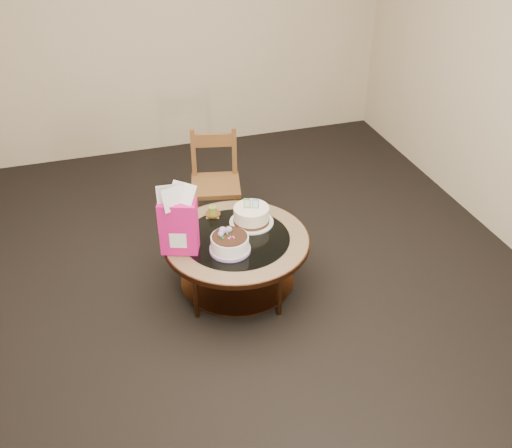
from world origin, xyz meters
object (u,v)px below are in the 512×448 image
object	(u,v)px
decorated_cake	(230,244)
coffee_table	(237,247)
cream_cake	(251,216)
dining_chair	(215,182)
gift_bag	(178,220)

from	to	relation	value
decorated_cake	coffee_table	bearing A→B (deg)	57.31
coffee_table	cream_cake	size ratio (longest dim) A/B	3.22
cream_cake	dining_chair	distance (m)	0.71
coffee_table	dining_chair	xyz separation A→B (m)	(0.06, 0.85, 0.05)
dining_chair	coffee_table	bearing A→B (deg)	-81.89
cream_cake	dining_chair	size ratio (longest dim) A/B	0.38
cream_cake	gift_bag	distance (m)	0.60
coffee_table	cream_cake	distance (m)	0.25
coffee_table	gift_bag	xyz separation A→B (m)	(-0.40, -0.03, 0.32)
decorated_cake	cream_cake	size ratio (longest dim) A/B	0.87
gift_bag	dining_chair	size ratio (longest dim) A/B	0.58
decorated_cake	gift_bag	distance (m)	0.38
decorated_cake	dining_chair	distance (m)	0.99
coffee_table	gift_bag	distance (m)	0.51
coffee_table	decorated_cake	xyz separation A→B (m)	(-0.08, -0.13, 0.13)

